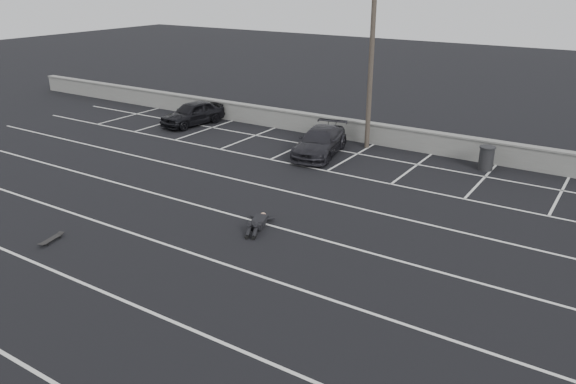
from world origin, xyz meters
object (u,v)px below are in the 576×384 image
Objects in this scene: car_right at (320,142)px; utility_pole at (371,55)px; skateboard at (51,239)px; trash_bin at (486,158)px; car_left at (193,113)px; person at (260,218)px.

utility_pole is at bearing 47.34° from car_right.
skateboard is at bearing -104.85° from utility_pole.
utility_pole is 7.05m from trash_bin.
utility_pole reaches higher than skateboard.
car_left is 0.90× the size of car_right.
car_right is at bearing -164.34° from trash_bin.
trash_bin is at bearing 43.41° from person.
utility_pole reaches higher than car_left.
car_right is at bearing 1.56° from car_left.
utility_pole reaches higher than car_right.
car_right is 13.02m from skateboard.
car_right is 0.49× the size of utility_pole.
person is at bearing 30.94° from skateboard.
car_left is at bearing 101.29° from skateboard.
utility_pole reaches higher than trash_bin.
person is (-4.96, -10.05, -0.30)m from trash_bin.
person is 2.94× the size of skateboard.
skateboard is (-3.99, -15.03, -4.41)m from utility_pole.
car_right is at bearing -120.65° from utility_pole.
trash_bin is (16.06, 1.01, -0.12)m from car_left.
car_left is at bearing 161.51° from car_right.
trash_bin is 11.22m from person.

